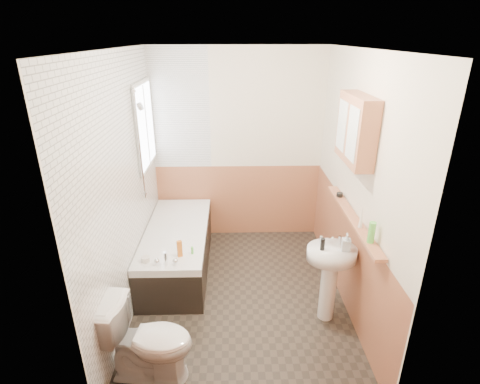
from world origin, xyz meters
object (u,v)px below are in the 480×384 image
object	(u,v)px
medicine_cabinet	(356,129)
bathtub	(178,248)
toilet	(148,341)
pine_shelf	(352,217)
sink	(330,269)

from	to	relation	value
medicine_cabinet	bathtub	bearing A→B (deg)	160.15
bathtub	toilet	bearing A→B (deg)	-91.12
medicine_cabinet	toilet	bearing A→B (deg)	-152.98
pine_shelf	medicine_cabinet	xyz separation A→B (m)	(-0.03, 0.11, 0.81)
pine_shelf	sink	bearing A→B (deg)	-144.22
bathtub	sink	size ratio (longest dim) A/B	1.85
bathtub	medicine_cabinet	size ratio (longest dim) A/B	2.51
sink	pine_shelf	distance (m)	0.53
toilet	medicine_cabinet	distance (m)	2.48
pine_shelf	medicine_cabinet	world-z (taller)	medicine_cabinet
bathtub	sink	bearing A→B (deg)	-29.42
bathtub	pine_shelf	size ratio (longest dim) A/B	1.13
toilet	bathtub	bearing A→B (deg)	6.48
toilet	sink	bearing A→B (deg)	-60.37
bathtub	sink	world-z (taller)	sink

